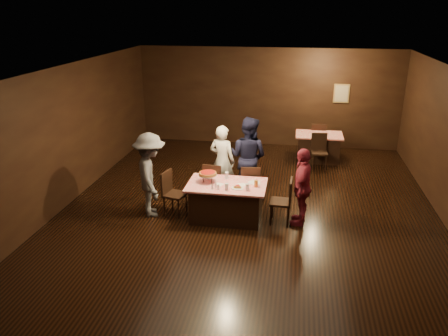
{
  "coord_description": "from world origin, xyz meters",
  "views": [
    {
      "loc": [
        0.91,
        -8.4,
        4.18
      ],
      "look_at": [
        -0.51,
        -0.03,
        1.0
      ],
      "focal_mm": 35.0,
      "sensor_mm": 36.0,
      "label": 1
    }
  ],
  "objects": [
    {
      "name": "glass_back",
      "position": [
        -0.45,
        -0.03,
        0.84
      ],
      "size": [
        0.08,
        0.08,
        0.14
      ],
      "primitive_type": "cylinder",
      "color": "silver",
      "rests_on": "main_table"
    },
    {
      "name": "chair_far_left",
      "position": [
        -0.8,
        0.42,
        0.47
      ],
      "size": [
        0.47,
        0.47,
        0.95
      ],
      "primitive_type": "cube",
      "rotation": [
        0.0,
        0.0,
        3.02
      ],
      "color": "black",
      "rests_on": "ground"
    },
    {
      "name": "chair_far_right",
      "position": [
        -0.0,
        0.42,
        0.47
      ],
      "size": [
        0.47,
        0.47,
        0.95
      ],
      "primitive_type": "cube",
      "rotation": [
        0.0,
        0.0,
        3.27
      ],
      "color": "black",
      "rests_on": "ground"
    },
    {
      "name": "main_table",
      "position": [
        -0.4,
        -0.33,
        0.39
      ],
      "size": [
        1.6,
        1.0,
        0.77
      ],
      "primitive_type": "cube",
      "color": "red",
      "rests_on": "ground"
    },
    {
      "name": "napkin_center",
      "position": [
        -0.1,
        -0.33,
        0.77
      ],
      "size": [
        0.19,
        0.19,
        0.01
      ],
      "primitive_type": "cube",
      "rotation": [
        0.0,
        0.0,
        0.21
      ],
      "color": "white",
      "rests_on": "main_table"
    },
    {
      "name": "chair_back_far",
      "position": [
        1.57,
        4.3,
        0.47
      ],
      "size": [
        0.43,
        0.43,
        0.95
      ],
      "primitive_type": "cube",
      "rotation": [
        0.0,
        0.0,
        3.13
      ],
      "color": "black",
      "rests_on": "ground"
    },
    {
      "name": "diner_red_shirt",
      "position": [
        1.11,
        -0.29,
        0.8
      ],
      "size": [
        0.51,
        0.98,
        1.6
      ],
      "primitive_type": "imported",
      "rotation": [
        0.0,
        0.0,
        -1.7
      ],
      "color": "maroon",
      "rests_on": "ground"
    },
    {
      "name": "plate_empty",
      "position": [
        0.15,
        -0.18,
        0.78
      ],
      "size": [
        0.25,
        0.25,
        0.01
      ],
      "primitive_type": "cylinder",
      "color": "white",
      "rests_on": "main_table"
    },
    {
      "name": "chair_end_right",
      "position": [
        0.7,
        -0.33,
        0.47
      ],
      "size": [
        0.43,
        0.43,
        0.95
      ],
      "primitive_type": "cube",
      "rotation": [
        0.0,
        0.0,
        -1.6
      ],
      "color": "black",
      "rests_on": "ground"
    },
    {
      "name": "napkin_left",
      "position": [
        -0.55,
        -0.38,
        0.77
      ],
      "size": [
        0.21,
        0.21,
        0.01
      ],
      "primitive_type": "cube",
      "rotation": [
        0.0,
        0.0,
        -0.35
      ],
      "color": "white",
      "rests_on": "main_table"
    },
    {
      "name": "pizza_stand",
      "position": [
        -0.8,
        -0.28,
        0.95
      ],
      "size": [
        0.38,
        0.38,
        0.22
      ],
      "color": "black",
      "rests_on": "main_table"
    },
    {
      "name": "room",
      "position": [
        0.0,
        0.01,
        2.14
      ],
      "size": [
        10.0,
        10.04,
        3.02
      ],
      "color": "black",
      "rests_on": "ground"
    },
    {
      "name": "glass_front_right",
      "position": [
        0.05,
        -0.58,
        0.84
      ],
      "size": [
        0.08,
        0.08,
        0.14
      ],
      "primitive_type": "cylinder",
      "color": "silver",
      "rests_on": "main_table"
    },
    {
      "name": "diner_navy_hoodie",
      "position": [
        -0.12,
        0.96,
        0.93
      ],
      "size": [
        1.09,
        0.98,
        1.87
      ],
      "primitive_type": "imported",
      "rotation": [
        0.0,
        0.0,
        2.79
      ],
      "color": "black",
      "rests_on": "ground"
    },
    {
      "name": "glass_amber",
      "position": [
        0.2,
        -0.38,
        0.84
      ],
      "size": [
        0.08,
        0.08,
        0.14
      ],
      "primitive_type": "cylinder",
      "color": "#BF7F26",
      "rests_on": "main_table"
    },
    {
      "name": "diner_grey_knit",
      "position": [
        -1.99,
        -0.4,
        0.89
      ],
      "size": [
        1.07,
        1.32,
        1.78
      ],
      "primitive_type": "imported",
      "rotation": [
        0.0,
        0.0,
        1.98
      ],
      "color": "#5B5B60",
      "rests_on": "ground"
    },
    {
      "name": "back_table",
      "position": [
        1.57,
        3.7,
        0.39
      ],
      "size": [
        1.3,
        0.9,
        0.77
      ],
      "primitive_type": "cube",
      "color": "red",
      "rests_on": "ground"
    },
    {
      "name": "chair_back_near",
      "position": [
        1.57,
        3.0,
        0.47
      ],
      "size": [
        0.46,
        0.46,
        0.95
      ],
      "primitive_type": "cube",
      "rotation": [
        0.0,
        0.0,
        0.1
      ],
      "color": "black",
      "rests_on": "ground"
    },
    {
      "name": "plate_with_slice",
      "position": [
        -0.15,
        -0.51,
        0.8
      ],
      "size": [
        0.25,
        0.25,
        0.06
      ],
      "color": "white",
      "rests_on": "main_table"
    },
    {
      "name": "chair_end_left",
      "position": [
        -1.5,
        -0.33,
        0.47
      ],
      "size": [
        0.51,
        0.51,
        0.95
      ],
      "primitive_type": "cube",
      "rotation": [
        0.0,
        0.0,
        1.33
      ],
      "color": "black",
      "rests_on": "ground"
    },
    {
      "name": "diner_white_jacket",
      "position": [
        -0.7,
        0.84,
        0.84
      ],
      "size": [
        0.7,
        0.55,
        1.68
      ],
      "primitive_type": "imported",
      "rotation": [
        0.0,
        0.0,
        2.86
      ],
      "color": "white",
      "rests_on": "ground"
    },
    {
      "name": "glass_front_left",
      "position": [
        -0.35,
        -0.63,
        0.84
      ],
      "size": [
        0.08,
        0.08,
        0.14
      ],
      "primitive_type": "cylinder",
      "color": "silver",
      "rests_on": "main_table"
    },
    {
      "name": "condiments",
      "position": [
        -0.58,
        -0.61,
        0.82
      ],
      "size": [
        0.17,
        0.1,
        0.09
      ],
      "color": "silver",
      "rests_on": "main_table"
    }
  ]
}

